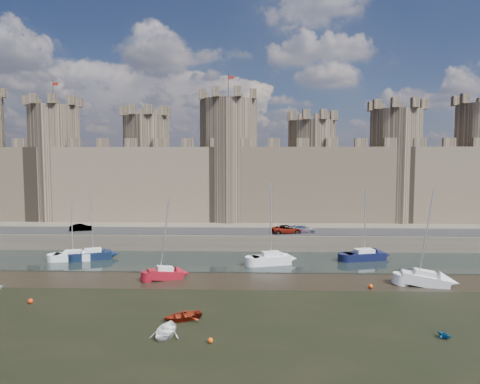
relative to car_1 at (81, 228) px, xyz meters
The scene contains 21 objects.
ground 39.91m from the car_1, 57.60° to the right, with size 160.00×160.00×0.00m, color black.
seaweed_patch 45.07m from the car_1, 61.70° to the right, with size 70.00×34.00×0.01m, color black.
water_channel 23.57m from the car_1, 24.23° to the right, with size 160.00×12.00×0.08m, color black.
quay 33.99m from the car_1, 51.09° to the left, with size 160.00×60.00×2.50m, color #4C443A.
road 21.33m from the car_1, ahead, with size 160.00×7.00×0.10m, color black.
castle 26.62m from the car_1, 34.86° to the left, with size 108.50×11.00×29.00m.
car_1 is the anchor object (origin of this frame).
car_2 35.96m from the car_1, ahead, with size 1.83×4.51×1.31m, color gray.
car_3 33.51m from the car_1, ahead, with size 2.22×4.82×1.34m, color gray.
sailboat_0 10.82m from the car_1, 74.04° to the right, with size 5.22×2.77×9.27m.
sailboat_1 11.08m from the car_1, 59.75° to the right, with size 5.33×3.77×9.96m.
sailboat_2 32.73m from the car_1, 20.63° to the right, with size 5.55×3.43×11.20m.
sailboat_3 44.70m from the car_1, 11.01° to the right, with size 6.06×3.58×9.97m.
sailboat_4 25.85m from the car_1, 46.54° to the right, with size 4.45×3.10×9.71m.
sailboat_5 51.78m from the car_1, 23.09° to the right, with size 5.33×2.92×10.88m.
dinghy_2 40.68m from the car_1, 58.58° to the right, with size 2.38×0.69×3.34m, color silver.
dinghy_4 38.45m from the car_1, 55.19° to the right, with size 2.45×0.71×3.43m, color maroon.
dinghy_5 55.70m from the car_1, 38.67° to the right, with size 1.11×0.68×1.29m, color #155790.
buoy_1 28.48m from the car_1, 77.53° to the right, with size 0.49×0.49×0.49m, color red.
buoy_2 44.00m from the car_1, 55.51° to the right, with size 0.43×0.43×0.43m, color #F64C0A.
buoy_3 46.59m from the car_1, 27.67° to the right, with size 0.49×0.49×0.49m, color #D93B09.
Camera 1 is at (6.89, -34.73, 14.29)m, focal length 32.00 mm.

